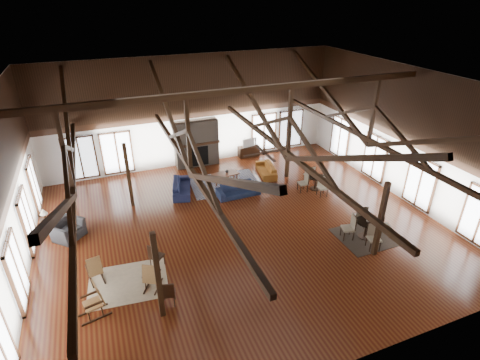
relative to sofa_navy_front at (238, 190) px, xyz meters
name	(u,v)px	position (x,y,z in m)	size (l,w,h in m)	color
floor	(241,227)	(-0.87, -2.56, -0.30)	(16.00, 16.00, 0.00)	#562912
ceiling	(241,83)	(-0.87, -2.56, 5.70)	(16.00, 14.00, 0.02)	black
wall_back	(193,112)	(-0.87, 4.44, 2.70)	(16.00, 0.02, 6.00)	white
wall_front	(355,280)	(-0.87, -9.56, 2.70)	(16.00, 0.02, 6.00)	white
wall_left	(5,201)	(-8.87, -2.56, 2.70)	(0.02, 14.00, 6.00)	white
wall_right	(405,135)	(7.13, -2.56, 2.70)	(0.02, 14.00, 6.00)	white
roof_truss	(241,137)	(-0.87, -2.56, 3.73)	(15.60, 14.07, 3.14)	black
post_grid	(241,195)	(-0.87, -2.56, 1.22)	(8.16, 7.16, 3.05)	black
fireplace	(196,144)	(-0.87, 4.11, 0.99)	(2.50, 0.69, 2.60)	#716456
ceiling_fan	(265,152)	(-0.37, -3.56, 3.43)	(1.60, 1.60, 0.75)	black
sofa_navy_front	(238,190)	(0.00, 0.00, 0.00)	(2.06, 0.81, 0.60)	#151F3B
sofa_navy_left	(182,187)	(-2.46, 1.28, 0.00)	(0.81, 2.07, 0.60)	#151B3C
sofa_orange	(266,169)	(2.23, 1.59, -0.02)	(0.75, 1.92, 0.56)	#93551C
coffee_table	(225,175)	(-0.13, 1.49, 0.15)	(1.40, 0.84, 0.51)	brown
vase	(227,171)	(0.00, 1.59, 0.30)	(0.18, 0.18, 0.18)	#B2B2B2
armchair	(67,230)	(-7.60, -0.69, 0.07)	(1.13, 0.99, 0.73)	#272729
side_table_lamp	(47,223)	(-8.37, 0.02, 0.12)	(0.44, 0.44, 1.12)	black
rocking_chair_a	(95,270)	(-6.67, -3.76, 0.18)	(0.57, 0.86, 1.03)	olive
rocking_chair_b	(151,277)	(-4.97, -4.83, 0.19)	(0.77, 0.91, 1.04)	olive
rocking_chair_c	(96,300)	(-6.70, -5.30, 0.25)	(0.99, 0.67, 1.17)	olive
side_chair_a	(155,255)	(-4.65, -3.84, 0.29)	(0.60, 0.60, 1.01)	black
side_chair_b	(168,292)	(-4.59, -5.79, 0.26)	(0.49, 0.49, 0.97)	black
cafe_table_near	(366,226)	(3.50, -5.06, 0.22)	(2.04, 2.04, 1.04)	black
cafe_table_far	(316,180)	(3.79, -0.83, 0.18)	(1.87, 1.87, 0.97)	black
cup_near	(368,221)	(3.49, -5.10, 0.50)	(0.13, 0.13, 0.10)	#B2B2B2
cup_far	(315,175)	(3.79, -0.76, 0.45)	(0.13, 0.13, 0.10)	#B2B2B2
tv_console	(249,151)	(2.31, 4.19, 0.01)	(1.24, 0.47, 0.62)	black
television	(249,142)	(2.31, 4.19, 0.58)	(0.89, 0.12, 0.51)	#B2B2B2
rug_tan	(128,283)	(-5.69, -4.24, -0.30)	(2.60, 2.04, 0.01)	tan
rug_navy	(225,183)	(-0.20, 1.37, -0.29)	(3.42, 2.56, 0.01)	#191F47
rug_dark	(365,237)	(3.52, -5.05, -0.30)	(2.17, 1.98, 0.01)	black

